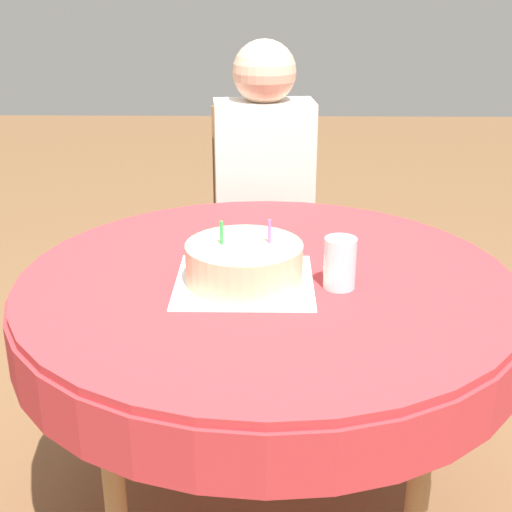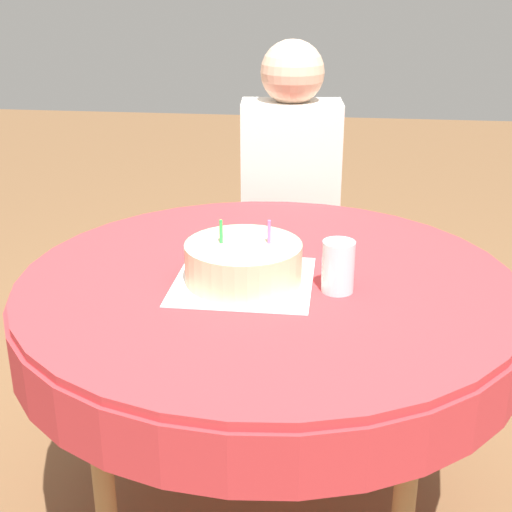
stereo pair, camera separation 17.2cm
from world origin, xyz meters
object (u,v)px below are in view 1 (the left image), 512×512
(birthday_cake, at_px, (244,263))
(drinking_glass, at_px, (340,263))
(person, at_px, (265,180))
(chair, at_px, (262,230))

(birthday_cake, height_order, drinking_glass, birthday_cake)
(person, bearing_deg, chair, 90.00)
(person, distance_m, drinking_glass, 0.93)
(chair, xyz_separation_m, person, (0.01, -0.09, 0.22))
(birthday_cake, bearing_deg, person, 87.17)
(birthday_cake, xyz_separation_m, drinking_glass, (0.23, -0.03, 0.01))
(drinking_glass, bearing_deg, person, 101.29)
(person, bearing_deg, birthday_cake, -98.30)
(birthday_cake, distance_m, drinking_glass, 0.23)
(person, xyz_separation_m, drinking_glass, (0.18, -0.91, 0.06))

